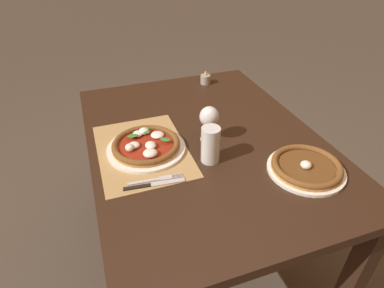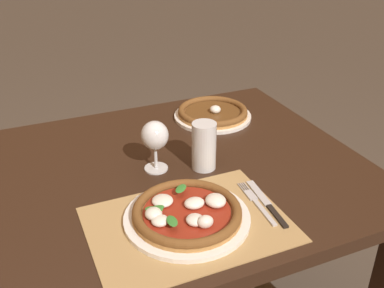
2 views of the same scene
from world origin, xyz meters
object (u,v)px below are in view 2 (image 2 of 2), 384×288
Objects in this scene: wine_glass at (155,137)px; fork at (256,203)px; pizza_far at (213,113)px; pint_glass at (204,147)px; knife at (266,203)px; pizza_near at (187,213)px.

wine_glass is 0.77× the size of fork.
pint_glass reaches higher than pizza_far.
wine_glass is 0.72× the size of knife.
pizza_near is 0.22m from knife.
pint_glass is (0.15, 0.22, 0.05)m from pizza_near.
fork is at bearing 154.55° from knife.
wine_glass is at bearing 87.31° from pizza_near.
pizza_far is 1.31× the size of knife.
pizza_near is 0.20m from fork.
pizza_near is 2.17× the size of pint_glass.
fork is 0.03m from knife.
pizza_far is (0.32, 0.53, -0.00)m from pizza_near.
knife is (-0.11, -0.55, -0.01)m from pizza_far.
pint_glass is 0.67× the size of knife.
wine_glass is at bearing 125.88° from knife.
pizza_near is at bearing 174.84° from knife.
pint_glass is (-0.18, -0.31, 0.05)m from pizza_far.
pint_glass is at bearing -19.41° from wine_glass.
wine_glass is 0.34m from fork.
knife is at bearing -73.18° from pint_glass.
pizza_far is 0.42m from wine_glass.
pizza_far is at bearing 76.29° from fork.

